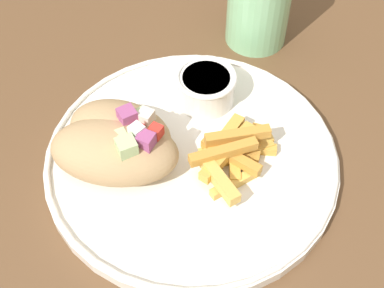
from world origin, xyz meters
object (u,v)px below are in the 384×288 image
pita_sandwich_far (121,131)px  water_glass (259,2)px  pita_sandwich_near (115,151)px  plate (192,158)px  sauce_ramekin (210,86)px  fries_pile (233,153)px

pita_sandwich_far → water_glass: size_ratio=1.02×
pita_sandwich_near → pita_sandwich_far: (0.00, 0.03, -0.00)m
plate → sauce_ramekin: (0.02, 0.08, 0.03)m
pita_sandwich_far → fries_pile: (0.12, -0.01, -0.01)m
pita_sandwich_far → fries_pile: 0.12m
plate → pita_sandwich_far: 0.08m
fries_pile → water_glass: water_glass is taller
sauce_ramekin → water_glass: 0.14m
fries_pile → sauce_ramekin: (-0.03, 0.09, 0.01)m
pita_sandwich_near → water_glass: bearing=61.6°
plate → water_glass: water_glass is taller
pita_sandwich_near → water_glass: 0.27m
pita_sandwich_near → sauce_ramekin: 0.14m
pita_sandwich_near → fries_pile: 0.12m
fries_pile → sauce_ramekin: sauce_ramekin is taller
pita_sandwich_far → fries_pile: pita_sandwich_far is taller
pita_sandwich_near → pita_sandwich_far: size_ratio=1.06×
pita_sandwich_far → sauce_ramekin: pita_sandwich_far is taller
plate → pita_sandwich_far: bearing=172.4°
sauce_ramekin → pita_sandwich_near: bearing=-133.1°
plate → pita_sandwich_near: size_ratio=2.26×
fries_pile → sauce_ramekin: bearing=106.5°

